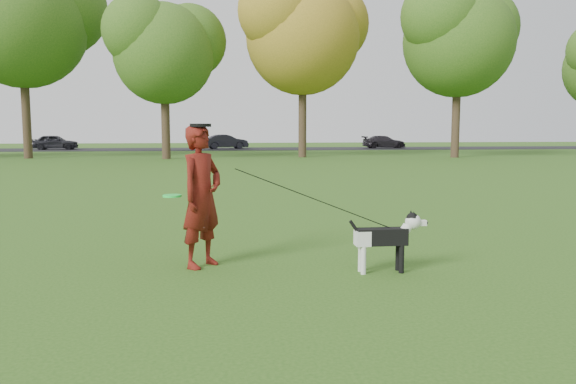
{
  "coord_description": "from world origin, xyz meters",
  "views": [
    {
      "loc": [
        -1.01,
        -7.14,
        1.76
      ],
      "look_at": [
        -0.15,
        -0.13,
        0.95
      ],
      "focal_mm": 35.0,
      "sensor_mm": 36.0,
      "label": 1
    }
  ],
  "objects": [
    {
      "name": "dog",
      "position": [
        1.01,
        -0.61,
        0.46
      ],
      "size": [
        0.99,
        0.2,
        0.75
      ],
      "color": "black",
      "rests_on": "ground"
    },
    {
      "name": "man_held_items",
      "position": [
        0.16,
        -0.36,
        0.88
      ],
      "size": [
        2.86,
        0.7,
        1.31
      ],
      "color": "#20FD4A",
      "rests_on": "ground"
    },
    {
      "name": "car_right",
      "position": [
        13.13,
        40.0,
        0.56
      ],
      "size": [
        3.72,
        1.54,
        1.08
      ],
      "primitive_type": "imported",
      "rotation": [
        0.0,
        0.0,
        1.58
      ],
      "color": "black",
      "rests_on": "road"
    },
    {
      "name": "tree_row",
      "position": [
        -1.43,
        26.07,
        7.41
      ],
      "size": [
        51.74,
        8.86,
        12.01
      ],
      "color": "#38281C",
      "rests_on": "ground"
    },
    {
      "name": "ground",
      "position": [
        0.0,
        0.0,
        0.0
      ],
      "size": [
        120.0,
        120.0,
        0.0
      ],
      "primitive_type": "plane",
      "color": "#285116",
      "rests_on": "ground"
    },
    {
      "name": "car_mid",
      "position": [
        -0.44,
        40.0,
        0.62
      ],
      "size": [
        3.81,
        2.05,
        1.19
      ],
      "primitive_type": "imported",
      "rotation": [
        0.0,
        0.0,
        1.8
      ],
      "color": "black",
      "rests_on": "road"
    },
    {
      "name": "man",
      "position": [
        -1.23,
        -0.04,
        0.9
      ],
      "size": [
        0.75,
        0.78,
        1.8
      ],
      "primitive_type": "imported",
      "rotation": [
        0.0,
        0.0,
        0.89
      ],
      "color": "#55100C",
      "rests_on": "ground"
    },
    {
      "name": "car_left",
      "position": [
        -14.1,
        40.0,
        0.62
      ],
      "size": [
        3.55,
        1.44,
        1.21
      ],
      "primitive_type": "imported",
      "rotation": [
        0.0,
        0.0,
        1.57
      ],
      "color": "black",
      "rests_on": "road"
    },
    {
      "name": "road",
      "position": [
        0.0,
        40.0,
        0.01
      ],
      "size": [
        120.0,
        7.0,
        0.02
      ],
      "primitive_type": "cube",
      "color": "black",
      "rests_on": "ground"
    }
  ]
}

